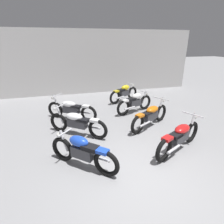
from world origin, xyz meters
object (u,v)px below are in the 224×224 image
motorcycle_left_row_1 (77,122)px  motorcycle_left_row_2 (71,109)px  motorcycle_left_row_0 (83,151)px  motorcycle_right_row_0 (180,136)px  motorcycle_right_row_2 (135,102)px  motorcycle_right_row_1 (151,115)px  motorcycle_right_row_3 (124,93)px

motorcycle_left_row_1 → motorcycle_left_row_2: 1.37m
motorcycle_left_row_0 → motorcycle_right_row_0: motorcycle_right_row_0 is taller
motorcycle_right_row_0 → motorcycle_right_row_2: size_ratio=1.06×
motorcycle_left_row_1 → motorcycle_right_row_1: same height
motorcycle_left_row_0 → motorcycle_right_row_3: (2.71, 4.84, 0.00)m
motorcycle_left_row_1 → motorcycle_right_row_2: (2.64, 1.46, 0.01)m
motorcycle_left_row_1 → motorcycle_right_row_2: size_ratio=0.95×
motorcycle_right_row_1 → motorcycle_left_row_2: bearing=152.4°
motorcycle_left_row_0 → motorcycle_left_row_1: (0.02, 1.75, -0.01)m
motorcycle_right_row_1 → motorcycle_right_row_3: bearing=88.8°
motorcycle_left_row_0 → motorcycle_left_row_2: size_ratio=0.82×
motorcycle_right_row_0 → motorcycle_right_row_1: size_ratio=1.03×
motorcycle_right_row_1 → motorcycle_right_row_2: motorcycle_right_row_1 is taller
motorcycle_right_row_0 → motorcycle_right_row_2: bearing=91.2°
motorcycle_right_row_2 → motorcycle_right_row_3: bearing=88.2°
motorcycle_left_row_2 → motorcycle_right_row_0: (2.82, -3.07, 0.00)m
motorcycle_left_row_1 → motorcycle_right_row_0: bearing=-32.3°
motorcycle_left_row_0 → motorcycle_right_row_1: motorcycle_right_row_1 is taller
motorcycle_left_row_0 → motorcycle_right_row_2: bearing=50.4°
motorcycle_left_row_0 → motorcycle_left_row_1: size_ratio=0.85×
motorcycle_left_row_1 → motorcycle_right_row_3: bearing=48.9°
motorcycle_right_row_1 → motorcycle_right_row_2: size_ratio=1.03×
motorcycle_left_row_0 → motorcycle_right_row_3: bearing=60.7°
motorcycle_left_row_0 → motorcycle_right_row_1: 3.14m
motorcycle_right_row_1 → motorcycle_right_row_0: bearing=-87.1°
motorcycle_right_row_1 → motorcycle_left_row_1: bearing=178.5°
motorcycle_right_row_1 → motorcycle_right_row_2: bearing=89.4°
motorcycle_left_row_2 → motorcycle_right_row_3: (2.80, 1.73, 0.01)m
motorcycle_left_row_1 → motorcycle_right_row_1: (2.63, -0.07, 0.00)m
motorcycle_left_row_0 → motorcycle_left_row_1: motorcycle_left_row_1 is taller
motorcycle_right_row_3 → motorcycle_right_row_0: bearing=-89.8°
motorcycle_left_row_1 → motorcycle_right_row_2: bearing=29.0°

